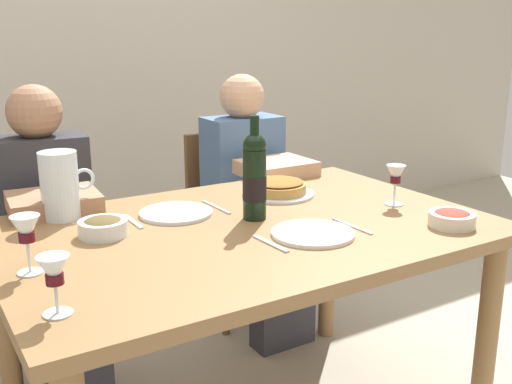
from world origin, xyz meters
name	(u,v)px	position (x,y,z in m)	size (l,w,h in m)	color
back_wall	(61,20)	(0.00, 2.04, 1.40)	(8.00, 0.10, 2.80)	beige
dining_table	(246,253)	(0.00, 0.00, 0.67)	(1.50, 1.00, 0.76)	olive
wine_bottle	(255,176)	(0.06, 0.04, 0.90)	(0.08, 0.08, 0.33)	black
water_pitcher	(60,189)	(-0.47, 0.37, 0.86)	(0.17, 0.12, 0.22)	silver
baked_tart	(278,188)	(0.28, 0.24, 0.79)	(0.26, 0.26, 0.06)	silver
salad_bowl	(452,218)	(0.54, -0.34, 0.79)	(0.14, 0.14, 0.05)	silver
olive_bowl	(103,226)	(-0.41, 0.13, 0.79)	(0.14, 0.14, 0.06)	silver
wine_glass_left_diner	(54,274)	(-0.65, -0.31, 0.85)	(0.07, 0.07, 0.13)	silver
wine_glass_right_diner	(396,177)	(0.56, -0.08, 0.86)	(0.07, 0.07, 0.14)	silver
wine_glass_centre	(26,232)	(-0.65, -0.05, 0.87)	(0.07, 0.07, 0.15)	silver
dinner_plate_left_setting	(176,213)	(-0.14, 0.21, 0.77)	(0.24, 0.24, 0.01)	silver
dinner_plate_right_setting	(313,233)	(0.12, -0.19, 0.77)	(0.25, 0.25, 0.01)	white
fork_left_setting	(133,221)	(-0.29, 0.21, 0.76)	(0.16, 0.01, 0.01)	silver
knife_left_setting	(216,207)	(0.01, 0.21, 0.76)	(0.18, 0.01, 0.01)	silver
knife_right_setting	(352,226)	(0.27, -0.19, 0.76)	(0.18, 0.01, 0.01)	silver
spoon_right_setting	(270,244)	(-0.03, -0.19, 0.76)	(0.16, 0.01, 0.01)	silver
chair_left	(43,247)	(-0.44, 0.87, 0.50)	(0.43, 0.43, 0.87)	brown
diner_left	(50,237)	(-0.46, 0.63, 0.62)	(0.36, 0.52, 1.16)	#2D2D33
chair_right	(230,211)	(0.45, 0.91, 0.50)	(0.40, 0.40, 0.87)	brown
diner_right	(256,199)	(0.45, 0.67, 0.62)	(0.34, 0.50, 1.16)	#4C6B93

